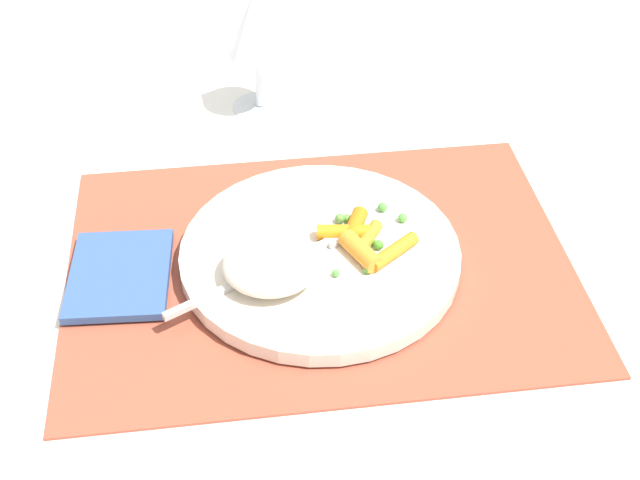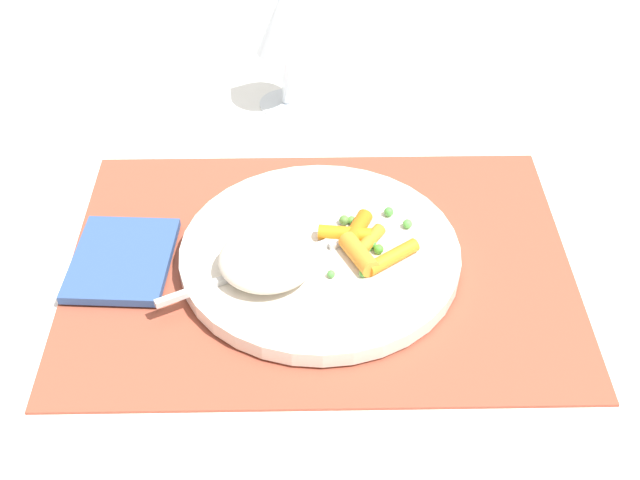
{
  "view_description": "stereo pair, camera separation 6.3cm",
  "coord_description": "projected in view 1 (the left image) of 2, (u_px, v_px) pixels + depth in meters",
  "views": [
    {
      "loc": [
        -0.07,
        -0.56,
        0.53
      ],
      "look_at": [
        0.0,
        0.0,
        0.03
      ],
      "focal_mm": 46.94,
      "sensor_mm": 36.0,
      "label": 1
    },
    {
      "loc": [
        -0.01,
        -0.57,
        0.53
      ],
      "look_at": [
        0.0,
        0.0,
        0.03
      ],
      "focal_mm": 46.94,
      "sensor_mm": 36.0,
      "label": 2
    }
  ],
  "objects": [
    {
      "name": "pea_scatter",
      "position": [
        368.0,
        232.0,
        0.77
      ],
      "size": [
        0.08,
        0.09,
        0.01
      ],
      "color": "green",
      "rests_on": "plate"
    },
    {
      "name": "placemat",
      "position": [
        320.0,
        263.0,
        0.78
      ],
      "size": [
        0.46,
        0.33,
        0.01
      ],
      "primitive_type": "cube",
      "color": "#9E4733",
      "rests_on": "ground_plane"
    },
    {
      "name": "napkin",
      "position": [
        120.0,
        271.0,
        0.76
      ],
      "size": [
        0.1,
        0.12,
        0.01
      ],
      "primitive_type": "cube",
      "rotation": [
        0.0,
        0.0,
        -0.06
      ],
      "color": "#33518C",
      "rests_on": "placemat"
    },
    {
      "name": "ground_plane",
      "position": [
        320.0,
        265.0,
        0.78
      ],
      "size": [
        2.4,
        2.4,
        0.0
      ],
      "primitive_type": "plane",
      "color": "white"
    },
    {
      "name": "wine_glass",
      "position": [
        256.0,
        27.0,
        0.92
      ],
      "size": [
        0.07,
        0.07,
        0.15
      ],
      "color": "silver",
      "rests_on": "ground_plane"
    },
    {
      "name": "carrot_portion",
      "position": [
        363.0,
        240.0,
        0.76
      ],
      "size": [
        0.09,
        0.08,
        0.02
      ],
      "color": "orange",
      "rests_on": "plate"
    },
    {
      "name": "rice_mound",
      "position": [
        271.0,
        263.0,
        0.73
      ],
      "size": [
        0.09,
        0.08,
        0.03
      ],
      "primitive_type": "ellipsoid",
      "color": "beige",
      "rests_on": "plate"
    },
    {
      "name": "fork",
      "position": [
        291.0,
        259.0,
        0.75
      ],
      "size": [
        0.19,
        0.11,
        0.01
      ],
      "color": "silver",
      "rests_on": "plate"
    },
    {
      "name": "plate",
      "position": [
        320.0,
        254.0,
        0.77
      ],
      "size": [
        0.26,
        0.26,
        0.02
      ],
      "primitive_type": "cylinder",
      "color": "silver",
      "rests_on": "placemat"
    }
  ]
}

